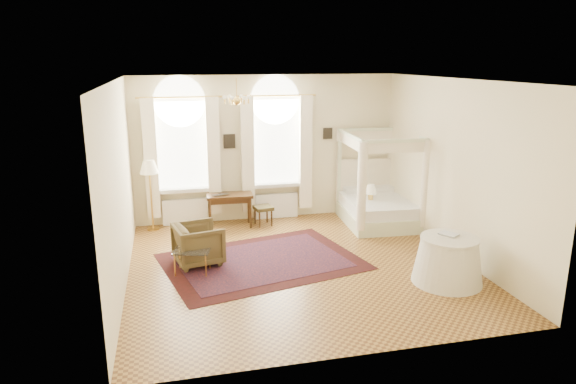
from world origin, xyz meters
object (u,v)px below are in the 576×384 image
Objects in this scene: armchair at (199,244)px; coffee_table at (192,252)px; stool at (263,209)px; floor_lamp at (149,170)px; side_table at (448,260)px; canopy_bed at (379,203)px; writing_desk at (230,199)px; nightstand at (371,211)px.

coffee_table is at bearing 149.24° from armchair.
stool is 0.62× the size of coffee_table.
floor_lamp is (-2.42, 0.26, 0.96)m from stool.
floor_lamp is at bearing 140.80° from side_table.
floor_lamp is at bearing 171.58° from canopy_bed.
floor_lamp is (-1.68, 0.19, 0.69)m from writing_desk.
side_table reaches higher than coffee_table.
writing_desk is (-3.31, 0.55, 0.17)m from canopy_bed.
floor_lamp is (-0.72, 2.59, 0.95)m from coffee_table.
nightstand is 1.20× the size of stool.
armchair is 0.43m from coffee_table.
canopy_bed reaches higher than writing_desk.
nightstand is 2.46m from stool.
writing_desk is at bearing 170.59° from canopy_bed.
writing_desk is 1.24× the size of armchair.
canopy_bed is 4.65m from coffee_table.
nightstand is 0.46× the size of side_table.
canopy_bed is 4.37m from armchair.
canopy_bed is at bearing -10.50° from stool.
side_table reaches higher than armchair.
writing_desk is 0.88× the size of side_table.
stool is (-2.43, 0.37, 0.10)m from nightstand.
canopy_bed is at bearing -9.41° from writing_desk.
floor_lamp reaches higher than side_table.
nightstand is 5.01m from floor_lamp.
canopy_bed reaches higher than floor_lamp.
side_table reaches higher than stool.
writing_desk is 1.44× the size of coffee_table.
nightstand is at bearing 90.08° from side_table.
stool is 0.54× the size of armchair.
canopy_bed is 1.33× the size of floor_lamp.
floor_lamp is at bearing 9.43° from armchair.
stool is at bearing -51.12° from armchair.
armchair is (-0.82, -1.99, -0.27)m from writing_desk.
writing_desk is at bearing -34.39° from armchair.
side_table is (3.18, -3.77, -0.25)m from writing_desk.
coffee_table is (-4.13, -1.95, 0.12)m from nightstand.
side_table is (-0.13, -3.22, -0.08)m from canopy_bed.
nightstand is at bearing -8.75° from stool.
canopy_bed reaches higher than stool.
armchair is 2.53m from floor_lamp.
stool is at bearing 169.50° from canopy_bed.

